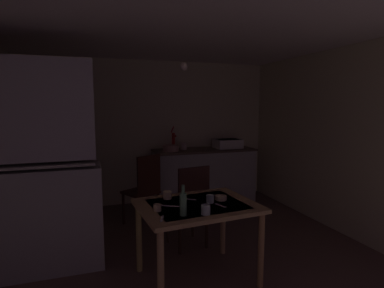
# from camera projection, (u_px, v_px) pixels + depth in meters

# --- Properties ---
(ground_plane) EXTENTS (5.04, 5.04, 0.00)m
(ground_plane) POSITION_uv_depth(u_px,v_px,m) (184.00, 245.00, 3.66)
(ground_plane) COLOR brown
(wall_back) EXTENTS (4.14, 0.10, 2.36)m
(wall_back) POSITION_uv_depth(u_px,v_px,m) (152.00, 132.00, 5.25)
(wall_back) COLOR beige
(wall_back) RESTS_ON ground
(wall_right) EXTENTS (0.10, 3.70, 2.36)m
(wall_right) POSITION_uv_depth(u_px,v_px,m) (332.00, 139.00, 4.17)
(wall_right) COLOR beige
(wall_right) RESTS_ON ground
(ceiling_slab) EXTENTS (4.14, 3.70, 0.10)m
(ceiling_slab) POSITION_uv_depth(u_px,v_px,m) (184.00, 33.00, 3.36)
(ceiling_slab) COLOR silver
(hutch_cabinet) EXTENTS (1.09, 0.47, 2.07)m
(hutch_cabinet) POSITION_uv_depth(u_px,v_px,m) (43.00, 174.00, 3.03)
(hutch_cabinet) COLOR #AEB2AE
(hutch_cabinet) RESTS_ON ground
(counter_cabinet) EXTENTS (1.67, 0.64, 0.91)m
(counter_cabinet) POSITION_uv_depth(u_px,v_px,m) (204.00, 176.00, 5.25)
(counter_cabinet) COLOR #AEB2AE
(counter_cabinet) RESTS_ON ground
(sink_basin) EXTENTS (0.44, 0.34, 0.15)m
(sink_basin) POSITION_uv_depth(u_px,v_px,m) (228.00, 143.00, 5.32)
(sink_basin) COLOR silver
(sink_basin) RESTS_ON counter_cabinet
(hand_pump) EXTENTS (0.05, 0.27, 0.39)m
(hand_pump) POSITION_uv_depth(u_px,v_px,m) (173.00, 140.00, 5.05)
(hand_pump) COLOR #B21E19
(hand_pump) RESTS_ON counter_cabinet
(mixing_bowl_counter) EXTENTS (0.25, 0.25, 0.10)m
(mixing_bowl_counter) POSITION_uv_depth(u_px,v_px,m) (171.00, 148.00, 4.96)
(mixing_bowl_counter) COLOR tan
(mixing_bowl_counter) RESTS_ON counter_cabinet
(stoneware_crock) EXTENTS (0.11, 0.11, 0.11)m
(stoneware_crock) POSITION_uv_depth(u_px,v_px,m) (184.00, 146.00, 5.12)
(stoneware_crock) COLOR beige
(stoneware_crock) RESTS_ON counter_cabinet
(dining_table) EXTENTS (1.12, 0.90, 0.73)m
(dining_table) POSITION_uv_depth(u_px,v_px,m) (197.00, 214.00, 2.89)
(dining_table) COLOR tan
(dining_table) RESTS_ON ground
(chair_far_side) EXTENTS (0.46, 0.46, 0.96)m
(chair_far_side) POSITION_uv_depth(u_px,v_px,m) (189.00, 205.00, 3.54)
(chair_far_side) COLOR #362116
(chair_far_side) RESTS_ON ground
(chair_by_counter) EXTENTS (0.54, 0.54, 0.98)m
(chair_by_counter) POSITION_uv_depth(u_px,v_px,m) (144.00, 189.00, 4.22)
(chair_by_counter) COLOR #3C1913
(chair_by_counter) RESTS_ON ground
(serving_bowl_wide) EXTENTS (0.11, 0.11, 0.04)m
(serving_bowl_wide) POSITION_uv_depth(u_px,v_px,m) (221.00, 198.00, 3.00)
(serving_bowl_wide) COLOR beige
(serving_bowl_wide) RESTS_ON dining_table
(mug_dark) EXTENTS (0.07, 0.07, 0.07)m
(mug_dark) POSITION_uv_depth(u_px,v_px,m) (210.00, 199.00, 2.91)
(mug_dark) COLOR #ADD1C1
(mug_dark) RESTS_ON dining_table
(teacup_cream) EXTENTS (0.08, 0.08, 0.08)m
(teacup_cream) POSITION_uv_depth(u_px,v_px,m) (167.00, 195.00, 3.03)
(teacup_cream) COLOR beige
(teacup_cream) RESTS_ON dining_table
(teacup_mint) EXTENTS (0.07, 0.07, 0.06)m
(teacup_mint) POSITION_uv_depth(u_px,v_px,m) (157.00, 208.00, 2.68)
(teacup_mint) COLOR beige
(teacup_mint) RESTS_ON dining_table
(mug_tall) EXTENTS (0.08, 0.08, 0.08)m
(mug_tall) POSITION_uv_depth(u_px,v_px,m) (206.00, 210.00, 2.59)
(mug_tall) COLOR #ADD1C1
(mug_tall) RESTS_ON dining_table
(glass_bottle) EXTENTS (0.06, 0.06, 0.26)m
(glass_bottle) POSITION_uv_depth(u_px,v_px,m) (183.00, 203.00, 2.56)
(glass_bottle) COLOR #4C7F56
(glass_bottle) RESTS_ON dining_table
(table_knife) EXTENTS (0.17, 0.11, 0.00)m
(table_knife) POSITION_uv_depth(u_px,v_px,m) (171.00, 206.00, 2.80)
(table_knife) COLOR silver
(table_knife) RESTS_ON dining_table
(teaspoon_near_bowl) EXTENTS (0.07, 0.14, 0.00)m
(teaspoon_near_bowl) POSITION_uv_depth(u_px,v_px,m) (162.00, 219.00, 2.49)
(teaspoon_near_bowl) COLOR beige
(teaspoon_near_bowl) RESTS_ON dining_table
(teaspoon_by_cup) EXTENTS (0.07, 0.13, 0.00)m
(teaspoon_by_cup) POSITION_uv_depth(u_px,v_px,m) (220.00, 205.00, 2.82)
(teaspoon_by_cup) COLOR beige
(teaspoon_by_cup) RESTS_ON dining_table
(serving_spoon) EXTENTS (0.11, 0.08, 0.00)m
(serving_spoon) POSITION_uv_depth(u_px,v_px,m) (190.00, 199.00, 3.01)
(serving_spoon) COLOR beige
(serving_spoon) RESTS_ON dining_table
(pendant_bulb) EXTENTS (0.08, 0.08, 0.08)m
(pendant_bulb) POSITION_uv_depth(u_px,v_px,m) (184.00, 67.00, 3.26)
(pendant_bulb) COLOR #F9EFCC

